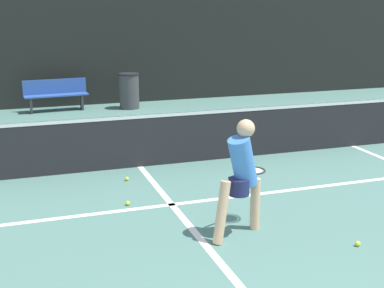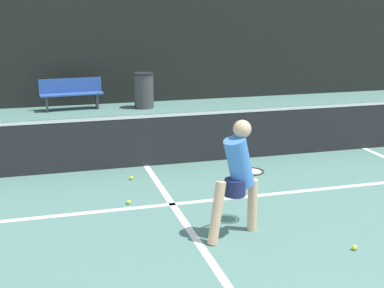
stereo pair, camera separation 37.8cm
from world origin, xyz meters
name	(u,v)px [view 1 (the left image)]	position (x,y,z in m)	size (l,w,h in m)	color
court_service_line	(172,205)	(0.00, 5.21, 0.00)	(8.25, 0.10, 0.01)	white
court_center_mark	(187,223)	(0.00, 4.49, 0.00)	(0.10, 5.44, 0.01)	white
net	(139,139)	(0.00, 7.21, 0.51)	(11.09, 0.09, 1.07)	slate
fence_back	(86,48)	(0.00, 13.73, 1.65)	(24.00, 0.06, 3.31)	black
player_practicing	(242,173)	(0.53, 3.95, 0.82)	(1.02, 0.86, 1.50)	#DBAD84
tennis_ball_scattered_0	(358,244)	(1.74, 3.16, 0.03)	(0.07, 0.07, 0.07)	#D1E033
tennis_ball_scattered_5	(127,179)	(-0.39, 6.51, 0.03)	(0.07, 0.07, 0.07)	#D1E033
tennis_ball_scattered_6	(128,203)	(-0.61, 5.40, 0.03)	(0.07, 0.07, 0.07)	#D1E033
courtside_bench	(56,94)	(-0.95, 13.07, 0.47)	(1.73, 0.51, 0.86)	#2D519E
trash_bin	(129,91)	(1.02, 12.76, 0.50)	(0.57, 0.57, 0.99)	#3F3F42
parked_car	(114,69)	(1.48, 17.44, 0.58)	(1.75, 4.19, 1.38)	#B7B7BC
building_far	(50,15)	(0.00, 26.49, 2.32)	(36.00, 2.40, 4.65)	beige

